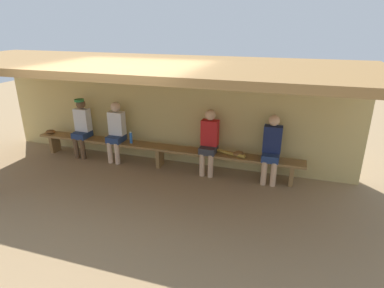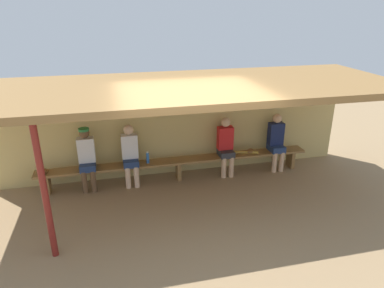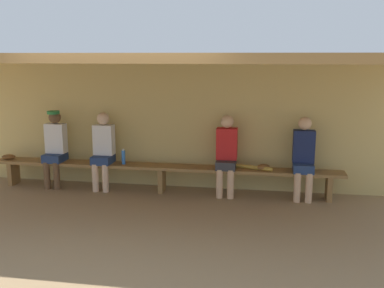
{
  "view_description": "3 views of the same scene",
  "coord_description": "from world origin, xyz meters",
  "px_view_note": "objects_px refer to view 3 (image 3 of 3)",
  "views": [
    {
      "loc": [
        2.66,
        -4.38,
        2.94
      ],
      "look_at": [
        0.9,
        1.05,
        0.79
      ],
      "focal_mm": 30.24,
      "sensor_mm": 36.0,
      "label": 1
    },
    {
      "loc": [
        -1.32,
        -5.39,
        3.67
      ],
      "look_at": [
        0.25,
        1.28,
        0.92
      ],
      "focal_mm": 32.83,
      "sensor_mm": 36.0,
      "label": 2
    },
    {
      "loc": [
        1.7,
        -5.5,
        2.3
      ],
      "look_at": [
        0.58,
        1.19,
        0.92
      ],
      "focal_mm": 41.21,
      "sensor_mm": 36.0,
      "label": 3
    }
  ],
  "objects_px": {
    "bench": "(162,170)",
    "player_with_sunglasses": "(226,152)",
    "player_leftmost": "(304,155)",
    "baseball_bat": "(250,167)",
    "player_in_red": "(55,145)",
    "player_near_post": "(103,148)",
    "baseball_glove_dark_brown": "(263,167)",
    "water_bottle_blue": "(123,157)",
    "baseball_glove_tan": "(9,157)"
  },
  "relations": [
    {
      "from": "bench",
      "to": "player_with_sunglasses",
      "type": "relative_size",
      "value": 4.49
    },
    {
      "from": "player_leftmost",
      "to": "baseball_bat",
      "type": "height_order",
      "value": "player_leftmost"
    },
    {
      "from": "player_in_red",
      "to": "player_near_post",
      "type": "relative_size",
      "value": 1.01
    },
    {
      "from": "baseball_glove_dark_brown",
      "to": "baseball_bat",
      "type": "bearing_deg",
      "value": -48.9
    },
    {
      "from": "baseball_glove_dark_brown",
      "to": "bench",
      "type": "bearing_deg",
      "value": -49.18
    },
    {
      "from": "bench",
      "to": "player_in_red",
      "type": "distance_m",
      "value": 1.95
    },
    {
      "from": "player_with_sunglasses",
      "to": "water_bottle_blue",
      "type": "relative_size",
      "value": 5.09
    },
    {
      "from": "bench",
      "to": "player_in_red",
      "type": "relative_size",
      "value": 4.46
    },
    {
      "from": "player_near_post",
      "to": "baseball_glove_dark_brown",
      "type": "xyz_separation_m",
      "value": [
        2.73,
        -0.0,
        -0.22
      ]
    },
    {
      "from": "player_near_post",
      "to": "baseball_bat",
      "type": "xyz_separation_m",
      "value": [
        2.52,
        -0.0,
        -0.24
      ]
    },
    {
      "from": "bench",
      "to": "player_near_post",
      "type": "xyz_separation_m",
      "value": [
        -1.03,
        0.0,
        0.34
      ]
    },
    {
      "from": "baseball_glove_dark_brown",
      "to": "baseball_bat",
      "type": "relative_size",
      "value": 0.32
    },
    {
      "from": "player_near_post",
      "to": "player_with_sunglasses",
      "type": "bearing_deg",
      "value": 0.0
    },
    {
      "from": "baseball_glove_tan",
      "to": "player_with_sunglasses",
      "type": "bearing_deg",
      "value": 173.05
    },
    {
      "from": "player_leftmost",
      "to": "baseball_glove_dark_brown",
      "type": "distance_m",
      "value": 0.67
    },
    {
      "from": "bench",
      "to": "baseball_glove_tan",
      "type": "relative_size",
      "value": 25.0
    },
    {
      "from": "player_in_red",
      "to": "water_bottle_blue",
      "type": "distance_m",
      "value": 1.26
    },
    {
      "from": "player_leftmost",
      "to": "player_in_red",
      "type": "xyz_separation_m",
      "value": [
        -4.25,
        0.0,
        0.02
      ]
    },
    {
      "from": "baseball_glove_dark_brown",
      "to": "baseball_bat",
      "type": "xyz_separation_m",
      "value": [
        -0.21,
        -0.0,
        -0.01
      ]
    },
    {
      "from": "baseball_bat",
      "to": "player_with_sunglasses",
      "type": "bearing_deg",
      "value": -164.34
    },
    {
      "from": "bench",
      "to": "player_in_red",
      "type": "bearing_deg",
      "value": 179.89
    },
    {
      "from": "player_near_post",
      "to": "water_bottle_blue",
      "type": "height_order",
      "value": "player_near_post"
    },
    {
      "from": "bench",
      "to": "water_bottle_blue",
      "type": "height_order",
      "value": "water_bottle_blue"
    },
    {
      "from": "player_leftmost",
      "to": "baseball_glove_dark_brown",
      "type": "height_order",
      "value": "player_leftmost"
    },
    {
      "from": "player_with_sunglasses",
      "to": "baseball_bat",
      "type": "xyz_separation_m",
      "value": [
        0.39,
        -0.0,
        -0.24
      ]
    },
    {
      "from": "player_with_sunglasses",
      "to": "baseball_glove_dark_brown",
      "type": "height_order",
      "value": "player_with_sunglasses"
    },
    {
      "from": "player_with_sunglasses",
      "to": "baseball_glove_dark_brown",
      "type": "relative_size",
      "value": 5.56
    },
    {
      "from": "player_leftmost",
      "to": "water_bottle_blue",
      "type": "distance_m",
      "value": 3.0
    },
    {
      "from": "player_in_red",
      "to": "baseball_glove_dark_brown",
      "type": "height_order",
      "value": "player_in_red"
    },
    {
      "from": "player_in_red",
      "to": "player_with_sunglasses",
      "type": "bearing_deg",
      "value": -0.01
    },
    {
      "from": "baseball_bat",
      "to": "water_bottle_blue",
      "type": "bearing_deg",
      "value": -163.65
    },
    {
      "from": "bench",
      "to": "player_with_sunglasses",
      "type": "xyz_separation_m",
      "value": [
        1.09,
        0.0,
        0.34
      ]
    },
    {
      "from": "player_near_post",
      "to": "player_in_red",
      "type": "bearing_deg",
      "value": 179.97
    },
    {
      "from": "player_with_sunglasses",
      "to": "baseball_glove_dark_brown",
      "type": "distance_m",
      "value": 0.65
    },
    {
      "from": "baseball_glove_dark_brown",
      "to": "player_leftmost",
      "type": "bearing_deg",
      "value": 130.95
    },
    {
      "from": "bench",
      "to": "baseball_bat",
      "type": "bearing_deg",
      "value": -0.0
    },
    {
      "from": "bench",
      "to": "baseball_glove_tan",
      "type": "xyz_separation_m",
      "value": [
        -2.81,
        -0.02,
        0.12
      ]
    },
    {
      "from": "player_with_sunglasses",
      "to": "baseball_bat",
      "type": "height_order",
      "value": "player_with_sunglasses"
    },
    {
      "from": "water_bottle_blue",
      "to": "baseball_glove_tan",
      "type": "bearing_deg",
      "value": -179.84
    },
    {
      "from": "bench",
      "to": "water_bottle_blue",
      "type": "distance_m",
      "value": 0.7
    },
    {
      "from": "player_with_sunglasses",
      "to": "water_bottle_blue",
      "type": "height_order",
      "value": "player_with_sunglasses"
    },
    {
      "from": "water_bottle_blue",
      "to": "bench",
      "type": "bearing_deg",
      "value": 0.78
    },
    {
      "from": "player_with_sunglasses",
      "to": "baseball_bat",
      "type": "distance_m",
      "value": 0.46
    },
    {
      "from": "player_in_red",
      "to": "player_with_sunglasses",
      "type": "height_order",
      "value": "player_in_red"
    },
    {
      "from": "bench",
      "to": "player_near_post",
      "type": "distance_m",
      "value": 1.09
    },
    {
      "from": "water_bottle_blue",
      "to": "baseball_glove_dark_brown",
      "type": "relative_size",
      "value": 1.09
    },
    {
      "from": "player_in_red",
      "to": "water_bottle_blue",
      "type": "bearing_deg",
      "value": -0.58
    },
    {
      "from": "player_near_post",
      "to": "baseball_glove_dark_brown",
      "type": "distance_m",
      "value": 2.74
    },
    {
      "from": "baseball_glove_tan",
      "to": "baseball_glove_dark_brown",
      "type": "height_order",
      "value": "same"
    },
    {
      "from": "baseball_bat",
      "to": "baseball_glove_dark_brown",
      "type": "bearing_deg",
      "value": 16.43
    }
  ]
}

